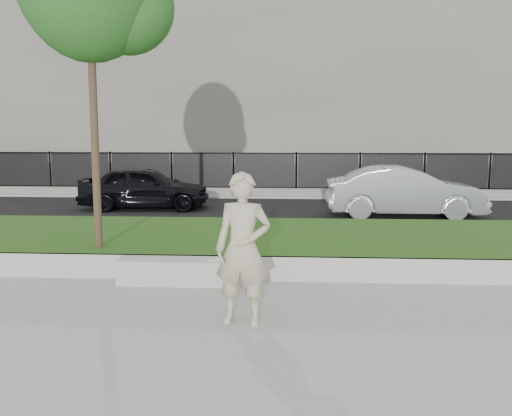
# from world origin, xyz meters

# --- Properties ---
(ground) EXTENTS (90.00, 90.00, 0.00)m
(ground) POSITION_xyz_m (0.00, 0.00, 0.00)
(ground) COLOR gray
(ground) RESTS_ON ground
(grass_bank) EXTENTS (34.00, 4.00, 0.40)m
(grass_bank) POSITION_xyz_m (0.00, 3.00, 0.20)
(grass_bank) COLOR #14370D
(grass_bank) RESTS_ON ground
(grass_kerb) EXTENTS (34.00, 0.08, 0.40)m
(grass_kerb) POSITION_xyz_m (0.00, 1.04, 0.20)
(grass_kerb) COLOR #AAA89F
(grass_kerb) RESTS_ON ground
(street) EXTENTS (34.00, 7.00, 0.04)m
(street) POSITION_xyz_m (0.00, 8.50, 0.02)
(street) COLOR black
(street) RESTS_ON ground
(far_pavement) EXTENTS (34.00, 3.00, 0.12)m
(far_pavement) POSITION_xyz_m (0.00, 13.00, 0.06)
(far_pavement) COLOR gray
(far_pavement) RESTS_ON ground
(iron_fence) EXTENTS (32.00, 0.30, 1.50)m
(iron_fence) POSITION_xyz_m (0.00, 12.00, 0.54)
(iron_fence) COLOR slate
(iron_fence) RESTS_ON far_pavement
(building_facade) EXTENTS (34.00, 10.00, 10.00)m
(building_facade) POSITION_xyz_m (0.00, 20.00, 5.00)
(building_facade) COLOR #68635B
(building_facade) RESTS_ON ground
(stone_bench) EXTENTS (1.95, 0.49, 0.40)m
(stone_bench) POSITION_xyz_m (-0.31, 0.80, 0.20)
(stone_bench) COLOR #AAA89F
(stone_bench) RESTS_ON ground
(man) EXTENTS (0.75, 0.54, 1.91)m
(man) POSITION_xyz_m (0.84, -0.99, 0.95)
(man) COLOR #B6AB8C
(man) RESTS_ON ground
(book) EXTENTS (0.24, 0.21, 0.02)m
(book) POSITION_xyz_m (0.23, 0.73, 0.41)
(book) COLOR beige
(book) RESTS_ON stone_bench
(car_dark) EXTENTS (3.90, 1.77, 1.30)m
(car_dark) POSITION_xyz_m (-2.93, 8.73, 0.69)
(car_dark) COLOR black
(car_dark) RESTS_ON street
(car_silver) EXTENTS (4.19, 1.48, 1.38)m
(car_silver) POSITION_xyz_m (4.49, 7.66, 0.73)
(car_silver) COLOR #9CA0A5
(car_silver) RESTS_ON street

